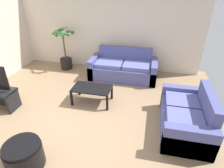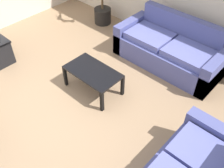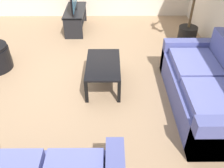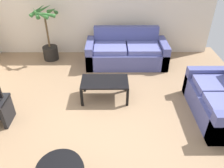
# 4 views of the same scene
# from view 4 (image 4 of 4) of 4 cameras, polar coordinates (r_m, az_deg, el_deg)

# --- Properties ---
(ground_plane) EXTENTS (6.60, 6.60, 0.00)m
(ground_plane) POSITION_cam_4_polar(r_m,az_deg,el_deg) (4.11, -3.61, -9.94)
(ground_plane) COLOR #937556
(wall_back) EXTENTS (6.00, 0.06, 2.70)m
(wall_back) POSITION_cam_4_polar(r_m,az_deg,el_deg) (6.16, -2.68, 19.71)
(wall_back) COLOR beige
(wall_back) RESTS_ON ground
(couch_main) EXTENTS (2.05, 0.90, 0.90)m
(couch_main) POSITION_cam_4_polar(r_m,az_deg,el_deg) (5.85, 3.72, 7.96)
(couch_main) COLOR #4C518C
(couch_main) RESTS_ON ground
(couch_loveseat) EXTENTS (0.90, 1.56, 0.90)m
(couch_loveseat) POSITION_cam_4_polar(r_m,az_deg,el_deg) (4.56, 26.41, -4.14)
(couch_loveseat) COLOR #4C518C
(couch_loveseat) RESTS_ON ground
(coffee_table) EXTENTS (0.95, 0.55, 0.42)m
(coffee_table) POSITION_cam_4_polar(r_m,az_deg,el_deg) (4.48, -1.88, 0.18)
(coffee_table) COLOR black
(coffee_table) RESTS_ON ground
(potted_palm) EXTENTS (0.74, 0.71, 1.43)m
(potted_palm) POSITION_cam_4_polar(r_m,az_deg,el_deg) (6.19, -15.98, 11.07)
(potted_palm) COLOR black
(potted_palm) RESTS_ON ground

